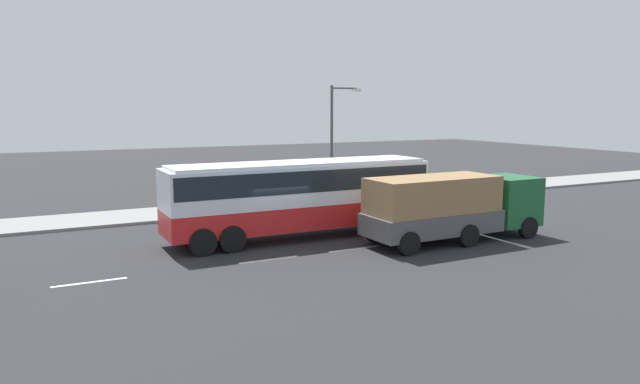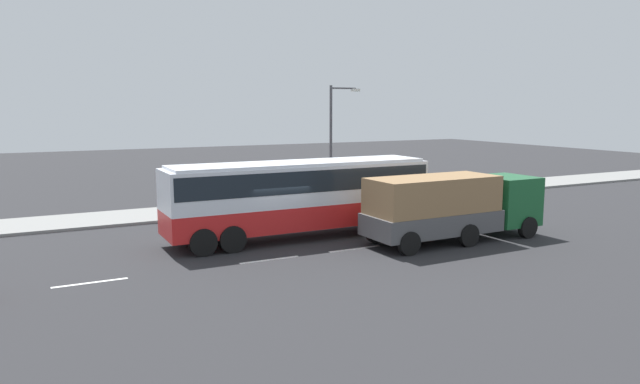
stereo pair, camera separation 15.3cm
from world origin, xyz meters
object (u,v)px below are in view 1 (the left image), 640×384
(pedestrian_near_curb, at_px, (366,182))
(coach_bus, at_px, (300,191))
(street_lamp, at_px, (335,136))
(cargo_truck, at_px, (453,205))

(pedestrian_near_curb, bearing_deg, coach_bus, -148.14)
(pedestrian_near_curb, distance_m, street_lamp, 3.86)
(coach_bus, distance_m, street_lamp, 8.79)
(coach_bus, bearing_deg, cargo_truck, -32.84)
(coach_bus, relative_size, cargo_truck, 1.44)
(cargo_truck, distance_m, pedestrian_near_curb, 11.01)
(coach_bus, bearing_deg, pedestrian_near_curb, 42.53)
(pedestrian_near_curb, bearing_deg, cargo_truck, -112.31)
(street_lamp, bearing_deg, coach_bus, -128.63)
(coach_bus, xyz_separation_m, cargo_truck, (5.60, -3.60, -0.52))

